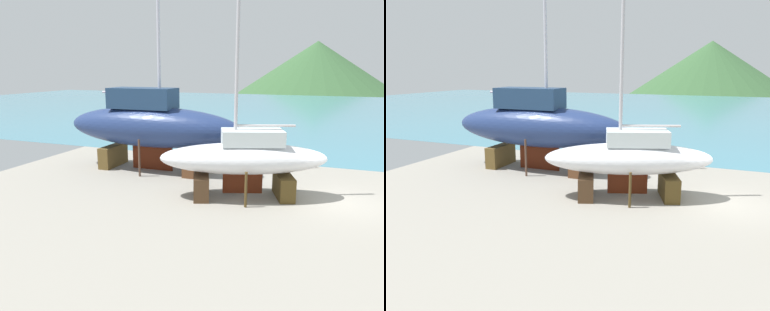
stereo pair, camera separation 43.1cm
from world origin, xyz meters
TOP-DOWN VIEW (x-y plane):
  - ground_plane at (0.00, -2.75)m, footprint 37.53×37.53m
  - sea_water at (0.00, 39.88)m, footprint 146.26×66.49m
  - headland_hill at (-10.98, 140.33)m, footprint 97.79×97.79m
  - sailboat_far_slipway at (-10.64, 2.27)m, footprint 10.92×3.44m
  - sailboat_small_center at (-4.25, -0.79)m, footprint 8.18×5.07m
  - worker at (-11.43, 8.92)m, footprint 0.49×0.35m

SIDE VIEW (x-z plane):
  - ground_plane at x=0.00m, z-range 0.00..0.00m
  - sea_water at x=0.00m, z-range 0.00..0.00m
  - headland_hill at x=-10.98m, z-range -16.04..16.04m
  - worker at x=-11.43m, z-range 0.03..1.71m
  - sailboat_small_center at x=-4.25m, z-range -4.83..8.61m
  - sailboat_far_slipway at x=-10.64m, z-range -6.88..12.27m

